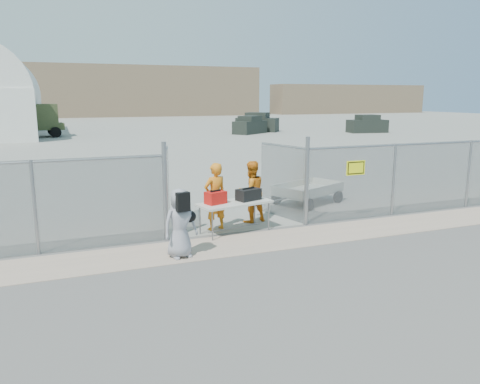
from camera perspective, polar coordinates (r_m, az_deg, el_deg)
name	(u,v)px	position (r m, az deg, el deg)	size (l,w,h in m)	color
ground	(272,255)	(10.89, 3.86, -7.66)	(160.00, 160.00, 0.00)	#524F4F
tarmac_inside	(102,131)	(51.60, -16.51, 7.13)	(160.00, 80.00, 0.01)	gray
dirt_strip	(255,242)	(11.75, 1.78, -6.14)	(44.00, 1.60, 0.01)	tan
distant_hills	(111,91)	(87.80, -15.51, 11.77)	(140.00, 6.00, 9.00)	#7F684F
chain_link_fence	(240,192)	(12.37, 0.00, 0.00)	(40.00, 0.20, 2.20)	gray
folding_table	(235,217)	(12.49, -0.64, -3.10)	(1.97, 0.82, 0.84)	beige
orange_bag	(216,198)	(12.18, -2.99, -0.68)	(0.52, 0.34, 0.32)	red
black_duffel	(248,194)	(12.58, 1.04, -0.31)	(0.64, 0.37, 0.31)	black
security_worker_left	(215,197)	(12.64, -3.05, -0.58)	(0.68, 0.44, 1.85)	orange
security_worker_right	(251,192)	(13.44, 1.35, 0.03)	(0.87, 0.68, 1.79)	orange
visitor	(180,223)	(10.58, -7.33, -3.80)	(0.78, 0.51, 1.59)	gray
utility_trailer	(308,193)	(16.01, 8.25, -0.11)	(3.07, 1.58, 0.74)	beige
military_truck	(26,121)	(45.60, -24.64, 7.88)	(6.13, 2.26, 2.93)	#3F4827
parked_vehicle_near	(250,125)	(45.94, 1.22, 8.16)	(3.74, 1.69, 1.69)	#232923
parked_vehicle_mid	(257,122)	(48.91, 2.12, 8.49)	(4.21, 1.91, 1.91)	#232923
parked_vehicle_far	(367,124)	(49.04, 15.25, 8.01)	(3.85, 1.74, 1.74)	#232923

